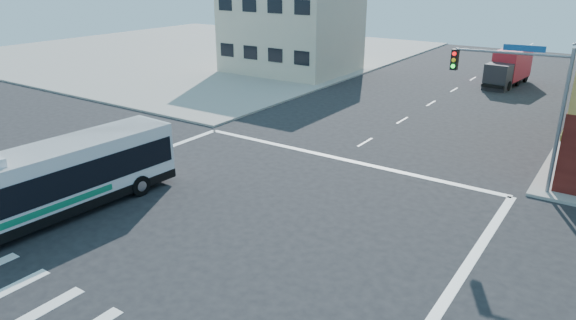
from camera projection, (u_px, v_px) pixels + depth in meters
The scene contains 6 objects.
ground at pixel (231, 221), 22.18m from camera, with size 120.00×120.00×0.00m, color black.
sidewalk_nw at pixel (199, 51), 67.69m from camera, with size 50.00×50.00×0.15m, color gray.
building_west at pixel (291, 33), 52.95m from camera, with size 12.06×10.06×8.00m.
signal_mast_ne at pixel (524, 89), 23.87m from camera, with size 7.91×1.13×8.07m.
transit_bus at pixel (48, 181), 21.97m from camera, with size 3.16×11.89×3.49m.
box_truck at pixel (508, 69), 47.49m from camera, with size 2.84×7.30×3.20m.
Camera 1 is at (13.20, -15.01, 10.27)m, focal length 32.00 mm.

